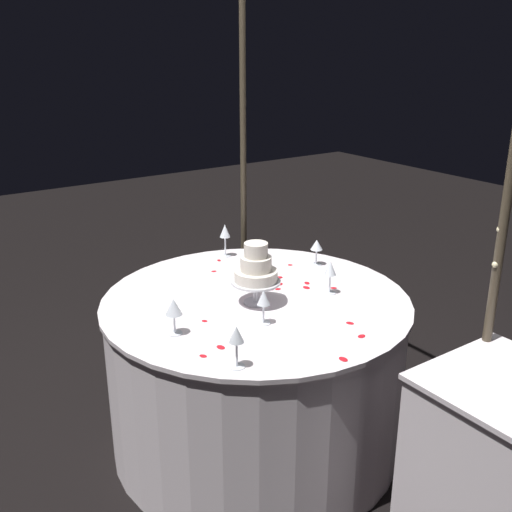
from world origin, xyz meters
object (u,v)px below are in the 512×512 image
(wine_glass_2, at_px, (174,308))
(wine_glass_5, at_px, (237,337))
(decorative_arch, at_px, (345,139))
(tiered_cake, at_px, (256,270))
(wine_glass_3, at_px, (264,300))
(cake_knife, at_px, (251,266))
(wine_glass_4, at_px, (330,270))
(side_table, at_px, (500,476))
(wine_glass_1, at_px, (317,246))
(wine_glass_0, at_px, (225,233))
(main_table, at_px, (256,371))

(wine_glass_2, xyz_separation_m, wine_glass_5, (0.36, 0.06, 0.01))
(decorative_arch, xyz_separation_m, tiered_cake, (0.04, -0.53, -0.52))
(wine_glass_3, xyz_separation_m, cake_knife, (-0.58, 0.33, -0.10))
(wine_glass_4, bearing_deg, tiered_cake, -106.73)
(side_table, xyz_separation_m, wine_glass_2, (-1.00, -0.77, 0.49))
(wine_glass_1, distance_m, wine_glass_4, 0.38)
(wine_glass_0, xyz_separation_m, wine_glass_4, (0.71, 0.13, -0.02))
(wine_glass_2, bearing_deg, decorative_arch, 96.12)
(wine_glass_1, bearing_deg, decorative_arch, -2.17)
(tiered_cake, bearing_deg, wine_glass_5, -41.74)
(side_table, distance_m, cake_knife, 1.51)
(decorative_arch, height_order, wine_glass_3, decorative_arch)
(side_table, relative_size, wine_glass_0, 4.23)
(wine_glass_2, relative_size, wine_glass_3, 1.02)
(wine_glass_0, distance_m, wine_glass_4, 0.72)
(tiered_cake, bearing_deg, wine_glass_3, -26.17)
(wine_glass_3, bearing_deg, cake_knife, 150.08)
(main_table, height_order, side_table, side_table)
(main_table, xyz_separation_m, wine_glass_5, (0.46, -0.40, 0.50))
(wine_glass_0, xyz_separation_m, wine_glass_3, (0.80, -0.31, -0.03))
(cake_knife, bearing_deg, side_table, 3.79)
(cake_knife, bearing_deg, wine_glass_5, -37.21)
(side_table, relative_size, wine_glass_1, 5.53)
(wine_glass_0, relative_size, wine_glass_5, 1.11)
(decorative_arch, relative_size, main_table, 1.61)
(wine_glass_1, relative_size, wine_glass_4, 0.87)
(tiered_cake, height_order, wine_glass_0, tiered_cake)
(decorative_arch, xyz_separation_m, wine_glass_5, (0.46, -0.91, -0.56))
(decorative_arch, height_order, main_table, decorative_arch)
(cake_knife, bearing_deg, wine_glass_3, -29.92)
(wine_glass_4, xyz_separation_m, cake_knife, (-0.49, -0.10, -0.11))
(side_table, bearing_deg, main_table, -164.55)
(tiered_cake, distance_m, wine_glass_4, 0.36)
(wine_glass_5, bearing_deg, side_table, 47.82)
(decorative_arch, xyz_separation_m, side_table, (1.11, -0.20, -1.05))
(main_table, relative_size, wine_glass_5, 8.66)
(wine_glass_2, bearing_deg, wine_glass_4, 86.90)
(wine_glass_4, relative_size, cake_knife, 0.54)
(wine_glass_4, xyz_separation_m, wine_glass_5, (0.32, -0.72, 0.01))
(wine_glass_4, distance_m, cake_knife, 0.52)
(side_table, height_order, wine_glass_3, wine_glass_3)
(main_table, distance_m, wine_glass_0, 0.79)
(main_table, xyz_separation_m, side_table, (1.11, 0.31, 0.00))
(tiered_cake, height_order, wine_glass_3, tiered_cake)
(side_table, bearing_deg, wine_glass_3, -153.99)
(wine_glass_2, bearing_deg, wine_glass_1, 106.21)
(wine_glass_3, height_order, cake_knife, wine_glass_3)
(main_table, relative_size, wine_glass_3, 9.40)
(decorative_arch, bearing_deg, tiered_cake, -85.41)
(wine_glass_2, height_order, cake_knife, wine_glass_2)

